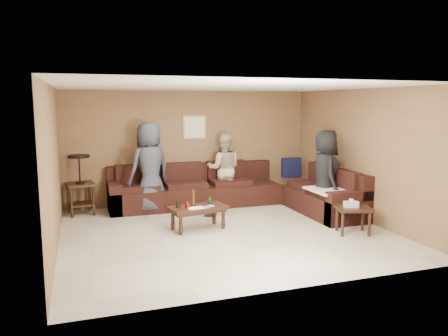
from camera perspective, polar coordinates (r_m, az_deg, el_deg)
name	(u,v)px	position (r m, az deg, el deg)	size (l,w,h in m)	color
room	(226,137)	(7.39, 0.24, 4.08)	(5.60, 5.50, 2.50)	beige
sectional_sofa	(239,194)	(9.27, 2.01, -3.39)	(4.65, 2.90, 0.97)	black
coffee_table	(198,210)	(7.79, -3.44, -5.44)	(1.07, 0.66, 0.70)	black
end_table_left	(80,183)	(9.23, -18.28, -1.93)	(0.61, 0.61, 1.21)	black
side_table_right	(353,211)	(7.82, 16.49, -5.37)	(0.68, 0.61, 0.61)	black
waste_bin	(211,209)	(8.75, -1.73, -5.37)	(0.23, 0.23, 0.27)	black
wall_art	(195,127)	(9.79, -3.86, 5.34)	(0.52, 0.04, 0.52)	tan
person_left	(150,167)	(9.04, -9.69, 0.07)	(0.91, 0.59, 1.86)	#323746
person_middle	(224,169)	(9.67, -0.03, -0.10)	(0.77, 0.60, 1.58)	tan
person_right	(325,174)	(8.81, 13.07, -0.71)	(0.84, 0.55, 1.72)	black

